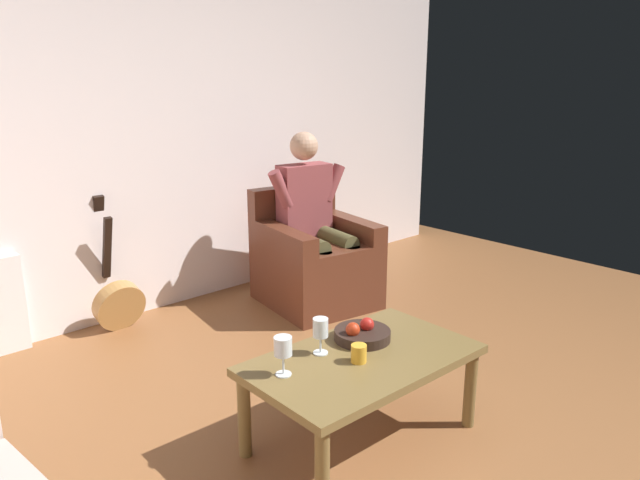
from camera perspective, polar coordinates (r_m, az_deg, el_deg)
name	(u,v)px	position (r m, az deg, el deg)	size (l,w,h in m)	color
ground_plane	(488,467)	(3.00, 15.39, -19.72)	(6.52, 6.52, 0.00)	brown
wall_back	(164,133)	(4.52, -14.38, 9.62)	(5.84, 0.06, 2.54)	white
armchair	(314,262)	(4.58, -0.58, -2.09)	(0.83, 0.89, 0.85)	#5A2D1D
person_seated	(313,214)	(4.49, -0.66, 2.41)	(0.66, 0.65, 1.27)	#914244
coffee_table	(363,368)	(2.89, 3.99, -11.79)	(1.08, 0.65, 0.44)	brown
guitar	(118,300)	(4.36, -18.33, -5.35)	(0.34, 0.31, 0.91)	#B18044
wine_glass_near	(283,349)	(2.65, -3.47, -10.08)	(0.08, 0.08, 0.18)	silver
wine_glass_far	(320,330)	(2.83, 0.05, -8.40)	(0.07, 0.07, 0.17)	silver
fruit_bowl	(362,334)	(3.01, 3.94, -8.71)	(0.28, 0.28, 0.11)	#2D1F19
candle_jar	(359,353)	(2.79, 3.64, -10.52)	(0.07, 0.07, 0.08)	gold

